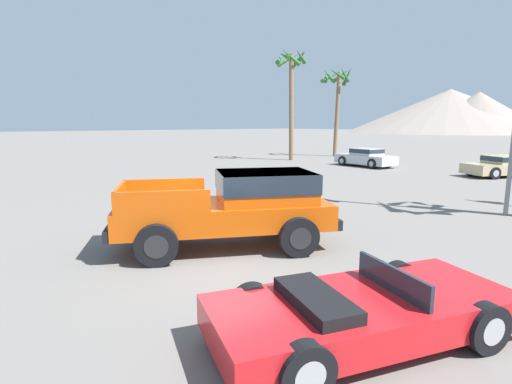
{
  "coord_description": "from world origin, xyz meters",
  "views": [
    {
      "loc": [
        7.24,
        -5.23,
        2.95
      ],
      "look_at": [
        -0.28,
        1.26,
        1.24
      ],
      "focal_mm": 28.0,
      "sensor_mm": 36.0,
      "label": 1
    }
  ],
  "objects_px": {
    "parked_car_silver": "(366,157)",
    "palm_tree_short": "(291,78)",
    "red_convertible_car": "(362,312)",
    "parked_car_tan": "(502,166)",
    "palm_tree_leaning": "(336,90)",
    "orange_pickup_truck": "(239,204)"
  },
  "relations": [
    {
      "from": "parked_car_silver",
      "to": "palm_tree_short",
      "type": "relative_size",
      "value": 0.5
    },
    {
      "from": "parked_car_silver",
      "to": "palm_tree_short",
      "type": "height_order",
      "value": "palm_tree_short"
    },
    {
      "from": "palm_tree_short",
      "to": "parked_car_silver",
      "type": "bearing_deg",
      "value": 3.79
    },
    {
      "from": "red_convertible_car",
      "to": "parked_car_silver",
      "type": "height_order",
      "value": "parked_car_silver"
    },
    {
      "from": "parked_car_tan",
      "to": "palm_tree_short",
      "type": "xyz_separation_m",
      "value": [
        -14.98,
        -1.59,
        5.84
      ]
    },
    {
      "from": "parked_car_tan",
      "to": "palm_tree_short",
      "type": "bearing_deg",
      "value": 33.62
    },
    {
      "from": "palm_tree_short",
      "to": "palm_tree_leaning",
      "type": "xyz_separation_m",
      "value": [
        -0.2,
        5.96,
        -0.56
      ]
    },
    {
      "from": "parked_car_tan",
      "to": "palm_tree_short",
      "type": "relative_size",
      "value": 0.51
    },
    {
      "from": "parked_car_tan",
      "to": "palm_tree_leaning",
      "type": "relative_size",
      "value": 0.57
    },
    {
      "from": "palm_tree_short",
      "to": "palm_tree_leaning",
      "type": "relative_size",
      "value": 1.11
    },
    {
      "from": "red_convertible_car",
      "to": "palm_tree_leaning",
      "type": "xyz_separation_m",
      "value": [
        -20.06,
        24.87,
        5.47
      ]
    },
    {
      "from": "red_convertible_car",
      "to": "palm_tree_short",
      "type": "xyz_separation_m",
      "value": [
        -19.86,
        18.9,
        6.03
      ]
    },
    {
      "from": "orange_pickup_truck",
      "to": "palm_tree_short",
      "type": "relative_size",
      "value": 0.63
    },
    {
      "from": "orange_pickup_truck",
      "to": "palm_tree_short",
      "type": "distance_m",
      "value": 23.97
    },
    {
      "from": "red_convertible_car",
      "to": "palm_tree_leaning",
      "type": "height_order",
      "value": "palm_tree_leaning"
    },
    {
      "from": "red_convertible_car",
      "to": "parked_car_tan",
      "type": "bearing_deg",
      "value": 123.58
    },
    {
      "from": "orange_pickup_truck",
      "to": "parked_car_silver",
      "type": "relative_size",
      "value": 1.26
    },
    {
      "from": "orange_pickup_truck",
      "to": "palm_tree_leaning",
      "type": "height_order",
      "value": "palm_tree_leaning"
    },
    {
      "from": "orange_pickup_truck",
      "to": "red_convertible_car",
      "type": "relative_size",
      "value": 1.2
    },
    {
      "from": "parked_car_tan",
      "to": "parked_car_silver",
      "type": "distance_m",
      "value": 8.21
    },
    {
      "from": "parked_car_tan",
      "to": "palm_tree_leaning",
      "type": "xyz_separation_m",
      "value": [
        -15.17,
        4.37,
        5.28
      ]
    },
    {
      "from": "palm_tree_short",
      "to": "palm_tree_leaning",
      "type": "bearing_deg",
      "value": 91.9
    }
  ]
}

